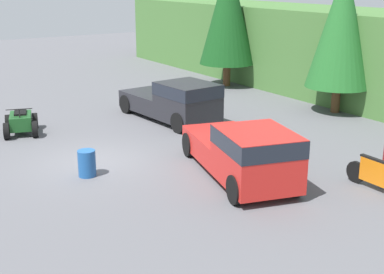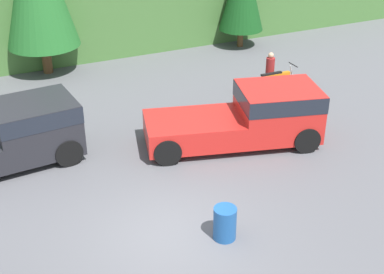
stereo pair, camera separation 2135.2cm
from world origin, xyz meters
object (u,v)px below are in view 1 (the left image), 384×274
object	(u,v)px
pickup_truck_red	(245,151)
steel_barrel	(87,163)
quad_atv	(21,122)
dirt_bike	(377,175)
pickup_truck_second	(176,100)

from	to	relation	value
pickup_truck_red	steel_barrel	size ratio (longest dim) A/B	6.79
quad_atv	dirt_bike	bearing A→B (deg)	48.54
pickup_truck_red	pickup_truck_second	world-z (taller)	same
pickup_truck_second	quad_atv	distance (m)	6.69
quad_atv	steel_barrel	distance (m)	6.15
dirt_bike	steel_barrel	bearing A→B (deg)	-129.68
pickup_truck_red	steel_barrel	distance (m)	5.17
pickup_truck_red	dirt_bike	xyz separation A→B (m)	(2.84, 2.89, -0.49)
quad_atv	pickup_truck_red	bearing A→B (deg)	42.98
pickup_truck_second	dirt_bike	size ratio (longest dim) A/B	2.38
pickup_truck_second	dirt_bike	bearing A→B (deg)	0.82
quad_atv	steel_barrel	world-z (taller)	quad_atv
pickup_truck_red	pickup_truck_second	distance (m)	7.64
pickup_truck_red	quad_atv	size ratio (longest dim) A/B	2.56
pickup_truck_red	steel_barrel	world-z (taller)	pickup_truck_red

